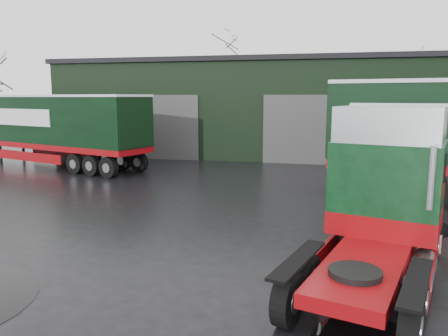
# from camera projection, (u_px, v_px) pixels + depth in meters

# --- Properties ---
(ground) EXTENTS (100.00, 100.00, 0.00)m
(ground) POSITION_uv_depth(u_px,v_px,m) (197.00, 232.00, 12.70)
(ground) COLOR black
(warehouse) EXTENTS (32.40, 12.40, 6.30)m
(warehouse) POSITION_uv_depth(u_px,v_px,m) (303.00, 107.00, 31.00)
(warehouse) COLOR black
(warehouse) RESTS_ON ground
(hero_tractor) EXTENTS (4.11, 6.45, 3.72)m
(hero_tractor) POSITION_uv_depth(u_px,v_px,m) (374.00, 201.00, 8.53)
(hero_tractor) COLOR black
(hero_tractor) RESTS_ON ground
(trailer_left) EXTENTS (13.17, 6.66, 4.04)m
(trailer_left) POSITION_uv_depth(u_px,v_px,m) (51.00, 130.00, 24.52)
(trailer_left) COLOR silver
(trailer_left) RESTS_ON ground
(tree_back_a) EXTENTS (4.40, 4.40, 9.50)m
(tree_back_a) POSITION_uv_depth(u_px,v_px,m) (225.00, 88.00, 42.12)
(tree_back_a) COLOR black
(tree_back_a) RESTS_ON ground
(tree_back_b) EXTENTS (4.40, 4.40, 7.50)m
(tree_back_b) POSITION_uv_depth(u_px,v_px,m) (400.00, 98.00, 38.77)
(tree_back_b) COLOR black
(tree_back_b) RESTS_ON ground
(puddle_1) EXTENTS (2.53, 2.53, 0.01)m
(puddle_1) POSITION_uv_depth(u_px,v_px,m) (410.00, 226.00, 13.27)
(puddle_1) COLOR black
(puddle_1) RESTS_ON ground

